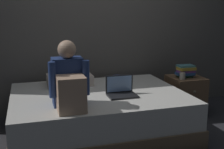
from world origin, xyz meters
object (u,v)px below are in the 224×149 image
at_px(clothes_pile, 118,79).
at_px(bed, 98,113).
at_px(pillow, 70,80).
at_px(person_sitting, 69,82).
at_px(mug, 182,76).
at_px(laptop, 121,91).
at_px(nightstand, 185,96).
at_px(book_stack, 185,71).

bearing_deg(clothes_pile, bed, -134.94).
xyz_separation_m(bed, pillow, (-0.26, 0.45, 0.32)).
distance_m(bed, person_sitting, 0.77).
relative_size(mug, clothes_pile, 0.37).
xyz_separation_m(laptop, pillow, (-0.48, 0.64, 0.01)).
height_order(nightstand, mug, mug).
height_order(book_stack, clothes_pile, book_stack).
height_order(laptop, pillow, laptop).
distance_m(bed, nightstand, 1.32).
relative_size(pillow, mug, 6.22).
xyz_separation_m(laptop, clothes_pile, (0.13, 0.54, -0.00)).
xyz_separation_m(nightstand, person_sitting, (-1.70, -0.67, 0.48)).
bearing_deg(book_stack, bed, -169.60).
distance_m(pillow, mug, 1.47).
distance_m(laptop, book_stack, 1.14).
bearing_deg(pillow, bed, -59.63).
distance_m(nightstand, mug, 0.36).
distance_m(bed, clothes_pile, 0.58).
height_order(bed, book_stack, book_stack).
bearing_deg(clothes_pile, mug, -15.19).
height_order(pillow, clothes_pile, pillow).
relative_size(bed, clothes_pile, 8.26).
xyz_separation_m(bed, person_sitting, (-0.40, -0.42, 0.50)).
xyz_separation_m(person_sitting, clothes_pile, (0.74, 0.77, -0.20)).
relative_size(person_sitting, clothes_pile, 2.71).
relative_size(book_stack, clothes_pile, 1.00).
bearing_deg(nightstand, person_sitting, -158.48).
bearing_deg(bed, clothes_pile, 45.06).
bearing_deg(book_stack, person_sitting, -158.56).
distance_m(bed, laptop, 0.42).
distance_m(person_sitting, clothes_pile, 1.09).
relative_size(nightstand, clothes_pile, 2.25).
xyz_separation_m(bed, laptop, (0.22, -0.19, 0.31)).
relative_size(nightstand, book_stack, 2.25).
distance_m(nightstand, pillow, 1.60).
bearing_deg(book_stack, pillow, 172.02).
relative_size(book_stack, mug, 2.68).
relative_size(person_sitting, book_stack, 2.71).
bearing_deg(nightstand, mug, -137.31).
height_order(person_sitting, laptop, person_sitting).
relative_size(bed, pillow, 3.57).
height_order(person_sitting, book_stack, person_sitting).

